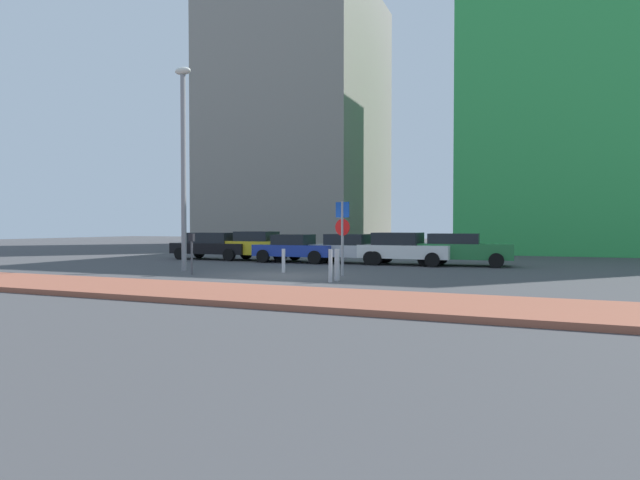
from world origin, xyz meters
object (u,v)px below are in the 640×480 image
Objects in this scene: parking_sign_post at (342,229)px; parking_meter at (192,248)px; parked_car_white at (404,248)px; parked_car_black at (213,245)px; parked_car_blue at (295,248)px; traffic_bollard_far at (284,261)px; traffic_bollard_mid at (330,266)px; parked_car_yellow at (261,246)px; street_lamp at (183,153)px; parked_car_green at (460,249)px; parked_car_silver at (352,248)px; traffic_bollard_near at (337,265)px.

parking_sign_post reaches higher than parking_meter.
parked_car_white is 2.81× the size of parking_meter.
parked_car_black is 5.08m from parked_car_blue.
parking_sign_post is 2.92× the size of traffic_bollard_far.
parked_car_yellow is at bearing 129.61° from traffic_bollard_mid.
street_lamp is 7.68× the size of traffic_bollard_mid.
parked_car_white is 4.04× the size of traffic_bollard_mid.
parked_car_green reaches higher than parked_car_blue.
parked_car_green is (2.47, 0.33, -0.00)m from parked_car_white.
parked_car_silver is 6.52m from parking_sign_post.
parked_car_white is (10.38, -0.06, 0.01)m from parked_car_black.
street_lamp is at bearing 169.45° from traffic_bollard_near.
traffic_bollard_far is at bearing 171.95° from parking_sign_post.
street_lamp is (0.20, -6.76, 3.89)m from parked_car_yellow.
parked_car_black is 0.56× the size of street_lamp.
parked_car_green is 7.34m from parking_sign_post.
parking_sign_post is at bearing 99.85° from traffic_bollard_mid.
parked_car_white reaches higher than parked_car_black.
traffic_bollard_far is at bearing -97.72° from parked_car_silver.
parked_car_green is (10.01, 0.12, -0.01)m from parked_car_yellow.
parked_car_green reaches higher than parked_car_black.
street_lamp is 7.80× the size of traffic_bollard_near.
parked_car_white is (2.53, -0.05, 0.04)m from parked_car_silver.
parking_sign_post is at bearing -74.55° from parked_car_silver.
parked_car_white reaches higher than parked_car_blue.
street_lamp is 5.87m from traffic_bollard_far.
parked_car_black is 12.74m from traffic_bollard_near.
parked_car_black reaches higher than traffic_bollard_near.
parked_car_blue is 0.50× the size of street_lamp.
street_lamp is at bearing -108.16° from parked_car_blue.
traffic_bollard_near is (-2.87, -8.18, -0.25)m from parked_car_green.
parked_car_black is 1.01× the size of parked_car_green.
parked_car_blue is at bearing -176.00° from parked_car_white.
parked_car_silver is (7.86, -0.01, -0.03)m from parked_car_black.
parked_car_white is at bearing 52.64° from parking_meter.
parking_meter reaches higher than parked_car_white.
street_lamp reaches higher than traffic_bollard_far.
parking_meter reaches higher than traffic_bollard_near.
street_lamp is 8.82× the size of traffic_bollard_far.
parked_car_yellow is 0.95× the size of parked_car_green.
parked_car_black is 4.40× the size of traffic_bollard_near.
parked_car_green is 2.98× the size of parking_meter.
parking_meter is at bearing -127.36° from parked_car_white.
parked_car_green is at bearing 35.04° from street_lamp.
parked_car_silver reaches higher than traffic_bollard_mid.
parking_sign_post is (6.73, -6.38, 0.90)m from parked_car_yellow.
parked_car_silver is at bearing 66.24° from parking_meter.
parking_meter is 5.64m from traffic_bollard_near.
parking_sign_post reaches higher than parked_car_blue.
parked_car_silver is 0.96× the size of parked_car_white.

